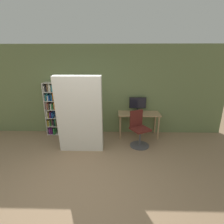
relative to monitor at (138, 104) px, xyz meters
name	(u,v)px	position (x,y,z in m)	size (l,w,h in m)	color
ground_plane	(79,191)	(-1.33, -2.57, -0.98)	(16.00, 16.00, 0.00)	#937556
wall_back	(94,91)	(-1.33, 0.15, 0.37)	(8.00, 0.06, 2.70)	#6B7A4C
desk	(139,117)	(0.03, -0.17, -0.36)	(1.23, 0.56, 0.73)	tan
monitor	(138,104)	(0.00, 0.00, 0.00)	(0.51, 0.20, 0.45)	black
office_chair	(139,132)	(-0.03, -0.78, -0.58)	(0.60, 0.60, 0.97)	#4C4C51
bookshelf	(57,109)	(-2.47, -0.02, -0.16)	(0.87, 0.33, 1.63)	beige
mattress_near	(80,115)	(-1.54, -1.14, -0.01)	(1.10, 0.37, 1.94)	silver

